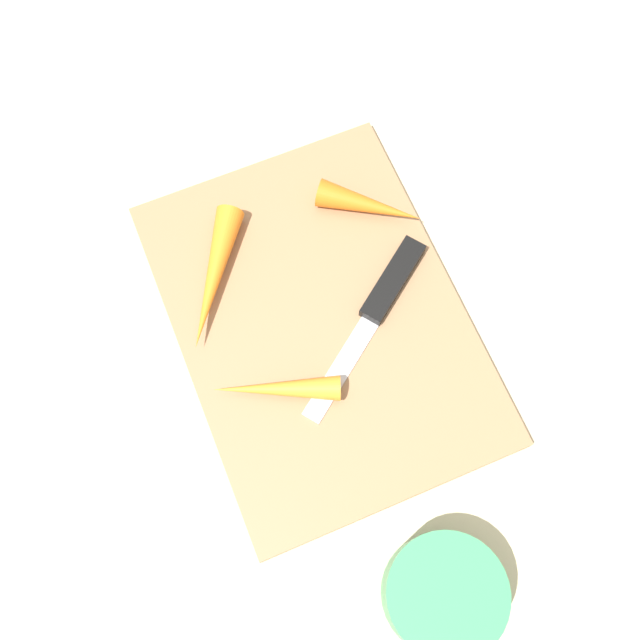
{
  "coord_description": "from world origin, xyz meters",
  "views": [
    {
      "loc": [
        -0.21,
        0.09,
        0.67
      ],
      "look_at": [
        0.0,
        0.0,
        0.01
      ],
      "focal_mm": 41.87,
      "sensor_mm": 36.0,
      "label": 1
    }
  ],
  "objects_px": {
    "carrot_longest": "(214,277)",
    "cutting_board": "(320,322)",
    "small_bowl": "(444,594)",
    "knife": "(386,292)",
    "carrot_shortest": "(369,205)",
    "carrot_medium": "(277,389)"
  },
  "relations": [
    {
      "from": "knife",
      "to": "carrot_longest",
      "type": "relative_size",
      "value": 1.24
    },
    {
      "from": "carrot_longest",
      "to": "cutting_board",
      "type": "bearing_deg",
      "value": 80.1
    },
    {
      "from": "cutting_board",
      "to": "carrot_shortest",
      "type": "height_order",
      "value": "carrot_shortest"
    },
    {
      "from": "carrot_longest",
      "to": "carrot_medium",
      "type": "bearing_deg",
      "value": 40.53
    },
    {
      "from": "carrot_longest",
      "to": "small_bowl",
      "type": "bearing_deg",
      "value": 46.56
    },
    {
      "from": "small_bowl",
      "to": "cutting_board",
      "type": "bearing_deg",
      "value": 0.21
    },
    {
      "from": "cutting_board",
      "to": "small_bowl",
      "type": "xyz_separation_m",
      "value": [
        -0.26,
        -0.0,
        0.02
      ]
    },
    {
      "from": "cutting_board",
      "to": "carrot_shortest",
      "type": "xyz_separation_m",
      "value": [
        0.09,
        -0.09,
        0.02
      ]
    },
    {
      "from": "cutting_board",
      "to": "small_bowl",
      "type": "distance_m",
      "value": 0.26
    },
    {
      "from": "carrot_medium",
      "to": "carrot_longest",
      "type": "height_order",
      "value": "carrot_longest"
    },
    {
      "from": "carrot_longest",
      "to": "carrot_shortest",
      "type": "bearing_deg",
      "value": 127.85
    },
    {
      "from": "carrot_medium",
      "to": "small_bowl",
      "type": "relative_size",
      "value": 1.16
    },
    {
      "from": "knife",
      "to": "small_bowl",
      "type": "bearing_deg",
      "value": 39.43
    },
    {
      "from": "carrot_shortest",
      "to": "small_bowl",
      "type": "distance_m",
      "value": 0.36
    },
    {
      "from": "carrot_shortest",
      "to": "carrot_longest",
      "type": "bearing_deg",
      "value": -136.68
    },
    {
      "from": "carrot_medium",
      "to": "carrot_shortest",
      "type": "height_order",
      "value": "carrot_shortest"
    },
    {
      "from": "small_bowl",
      "to": "knife",
      "type": "bearing_deg",
      "value": -14.24
    },
    {
      "from": "carrot_shortest",
      "to": "carrot_longest",
      "type": "relative_size",
      "value": 0.73
    },
    {
      "from": "knife",
      "to": "carrot_shortest",
      "type": "distance_m",
      "value": 0.09
    },
    {
      "from": "carrot_longest",
      "to": "small_bowl",
      "type": "xyz_separation_m",
      "value": [
        -0.33,
        -0.08,
        0.0
      ]
    },
    {
      "from": "carrot_longest",
      "to": "small_bowl",
      "type": "relative_size",
      "value": 1.43
    },
    {
      "from": "carrot_medium",
      "to": "carrot_longest",
      "type": "xyz_separation_m",
      "value": [
        0.12,
        0.02,
        0.0
      ]
    }
  ]
}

